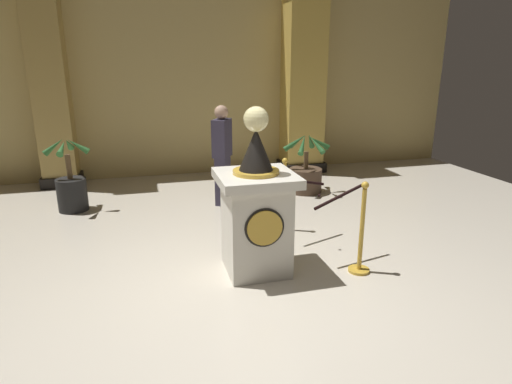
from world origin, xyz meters
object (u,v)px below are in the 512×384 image
pedestal_clock (256,211)px  bystander_guest (222,153)px  potted_palm_right (306,175)px  stanchion_far (284,205)px  stanchion_near (361,241)px  potted_palm_left (71,189)px

pedestal_clock → bystander_guest: bearing=87.9°
bystander_guest → potted_palm_right: bearing=11.1°
stanchion_far → pedestal_clock: bearing=-122.7°
pedestal_clock → stanchion_far: size_ratio=1.78×
stanchion_near → potted_palm_right: potted_palm_right is taller
stanchion_far → bystander_guest: (-0.60, 1.35, 0.50)m
stanchion_near → stanchion_far: 1.48m
pedestal_clock → potted_palm_right: pedestal_clock is taller
pedestal_clock → potted_palm_right: (1.65, 2.74, -0.38)m
pedestal_clock → stanchion_far: (0.69, 1.07, -0.35)m
stanchion_far → bystander_guest: bystander_guest is taller
stanchion_near → potted_palm_left: bearing=137.6°
potted_palm_left → potted_palm_right: 3.92m
stanchion_far → potted_palm_right: bearing=59.8°
stanchion_far → potted_palm_left: bearing=150.7°
stanchion_near → stanchion_far: (-0.42, 1.42, -0.01)m
stanchion_far → potted_palm_right: (0.97, 1.66, -0.04)m
stanchion_near → bystander_guest: (-1.02, 2.77, 0.49)m
pedestal_clock → bystander_guest: (0.09, 2.43, 0.15)m
pedestal_clock → stanchion_near: 1.21m
stanchion_near → potted_palm_left: (-3.37, 3.08, -0.01)m
potted_palm_right → bystander_guest: bearing=-168.9°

